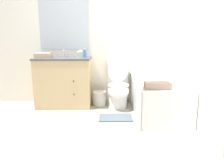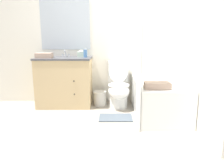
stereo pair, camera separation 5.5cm
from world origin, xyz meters
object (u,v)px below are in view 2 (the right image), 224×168
at_px(vanity_cabinet, 65,81).
at_px(tissue_box, 81,54).
at_px(wastebasket, 100,98).
at_px(bath_towel_folded, 157,85).
at_px(toilet, 119,87).
at_px(bathtub, 158,97).
at_px(sink_faucet, 66,54).
at_px(bath_mat, 116,118).
at_px(hand_towel_folded, 44,55).
at_px(soap_dispenser, 85,53).

bearing_deg(vanity_cabinet, tissue_box, 21.30).
height_order(wastebasket, bath_towel_folded, bath_towel_folded).
xyz_separation_m(toilet, bathtub, (0.61, -0.35, -0.09)).
bearing_deg(sink_faucet, bath_towel_folded, -37.72).
distance_m(sink_faucet, bathtub, 1.78).
distance_m(tissue_box, bath_mat, 1.32).
bearing_deg(sink_faucet, vanity_cabinet, -90.00).
bearing_deg(bath_mat, wastebasket, 112.01).
bearing_deg(bath_towel_folded, sink_faucet, 142.28).
bearing_deg(wastebasket, vanity_cabinet, -178.14).
bearing_deg(wastebasket, bath_mat, -67.99).
bearing_deg(bath_towel_folded, bath_mat, 152.55).
bearing_deg(tissue_box, hand_towel_folded, -159.15).
height_order(bathtub, bath_towel_folded, bath_towel_folded).
bearing_deg(vanity_cabinet, toilet, -4.97).
height_order(tissue_box, bath_towel_folded, tissue_box).
bearing_deg(toilet, sink_faucet, 164.93).
xyz_separation_m(hand_towel_folded, bath_towel_folded, (1.72, -0.82, -0.33)).
height_order(bathtub, wastebasket, bathtub).
height_order(sink_faucet, tissue_box, sink_faucet).
bearing_deg(bathtub, hand_towel_folded, 170.23).
bearing_deg(hand_towel_folded, sink_faucet, 43.42).
height_order(soap_dispenser, bath_towel_folded, soap_dispenser).
bearing_deg(tissue_box, sink_faucet, 168.68).
distance_m(wastebasket, bath_towel_folded, 1.33).
bearing_deg(soap_dispenser, bathtub, -20.05).
distance_m(tissue_box, hand_towel_folded, 0.63).
height_order(sink_faucet, soap_dispenser, soap_dispenser).
relative_size(toilet, bath_towel_folded, 2.57).
bearing_deg(hand_towel_folded, toilet, 1.35).
bearing_deg(toilet, tissue_box, 163.30).
bearing_deg(bath_towel_folded, soap_dispenser, 138.48).
bearing_deg(sink_faucet, bathtub, -21.20).
bearing_deg(bath_mat, tissue_box, 127.78).
bearing_deg(wastebasket, toilet, -17.10).
bearing_deg(soap_dispenser, toilet, -8.18).
relative_size(sink_faucet, hand_towel_folded, 0.54).
relative_size(sink_faucet, tissue_box, 1.07).
height_order(vanity_cabinet, bathtub, vanity_cabinet).
bearing_deg(sink_faucet, bath_mat, -42.92).
distance_m(toilet, soap_dispenser, 0.81).
xyz_separation_m(hand_towel_folded, bath_mat, (1.18, -0.54, -0.89)).
distance_m(sink_faucet, soap_dispenser, 0.41).
relative_size(bathtub, bath_mat, 2.80).
bearing_deg(bath_mat, sink_faucet, 137.08).
height_order(sink_faucet, bathtub, sink_faucet).
relative_size(sink_faucet, soap_dispenser, 0.89).
relative_size(vanity_cabinet, sink_faucet, 6.62).
distance_m(bath_towel_folded, bath_mat, 0.83).
bearing_deg(bath_towel_folded, bathtub, 75.77).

